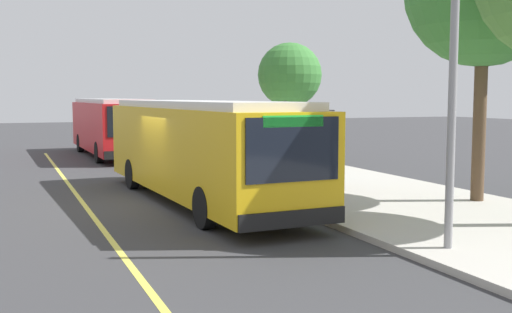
{
  "coord_description": "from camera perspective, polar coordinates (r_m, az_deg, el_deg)",
  "views": [
    {
      "loc": [
        17.52,
        -4.26,
        3.08
      ],
      "look_at": [
        3.35,
        1.51,
        1.6
      ],
      "focal_mm": 43.63,
      "sensor_mm": 36.0,
      "label": 1
    }
  ],
  "objects": [
    {
      "name": "pedestrian_commuter",
      "position": [
        22.37,
        0.85,
        0.5
      ],
      "size": [
        0.24,
        0.4,
        1.69
      ],
      "color": "#282D47",
      "rests_on": "sidewalk_curb"
    },
    {
      "name": "sidewalk_curb",
      "position": [
        20.52,
        8.11,
        -2.94
      ],
      "size": [
        44.0,
        6.4,
        0.15
      ],
      "primitive_type": "cube",
      "color": "#B7B2A8",
      "rests_on": "ground_plane"
    },
    {
      "name": "ground_plane",
      "position": [
        18.29,
        -8.4,
        -4.22
      ],
      "size": [
        120.0,
        120.0,
        0.0
      ],
      "primitive_type": "plane",
      "color": "#38383A"
    },
    {
      "name": "utility_pole",
      "position": [
        12.41,
        17.6,
        6.53
      ],
      "size": [
        0.16,
        0.16,
        6.4
      ],
      "primitive_type": "cylinder",
      "color": "gray",
      "rests_on": "sidewalk_curb"
    },
    {
      "name": "transit_bus_main",
      "position": [
        18.08,
        -5.15,
        0.87
      ],
      "size": [
        11.56,
        3.13,
        2.95
      ],
      "color": "gold",
      "rests_on": "ground_plane"
    },
    {
      "name": "street_tree_near_shelter",
      "position": [
        28.02,
        3.1,
        7.41
      ],
      "size": [
        2.87,
        2.87,
        5.32
      ],
      "color": "brown",
      "rests_on": "sidewalk_curb"
    },
    {
      "name": "bus_shelter",
      "position": [
        22.24,
        3.72,
        2.53
      ],
      "size": [
        2.9,
        1.6,
        2.48
      ],
      "color": "#333338",
      "rests_on": "sidewalk_curb"
    },
    {
      "name": "route_sign_post",
      "position": [
        18.46,
        2.65,
        2.04
      ],
      "size": [
        0.44,
        0.08,
        2.8
      ],
      "color": "#333338",
      "rests_on": "sidewalk_curb"
    },
    {
      "name": "transit_bus_second",
      "position": [
        32.87,
        -13.14,
        2.83
      ],
      "size": [
        10.43,
        2.78,
        2.95
      ],
      "color": "red",
      "rests_on": "ground_plane"
    },
    {
      "name": "lane_stripe_center",
      "position": [
        17.91,
        -15.27,
        -4.55
      ],
      "size": [
        36.0,
        0.14,
        0.01
      ],
      "primitive_type": "cube",
      "color": "#E0D64C",
      "rests_on": "ground_plane"
    },
    {
      "name": "waiting_bench",
      "position": [
        22.14,
        4.28,
        -0.83
      ],
      "size": [
        1.6,
        0.48,
        0.95
      ],
      "color": "brown",
      "rests_on": "sidewalk_curb"
    }
  ]
}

